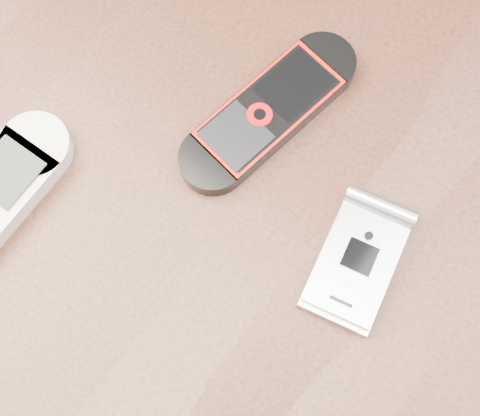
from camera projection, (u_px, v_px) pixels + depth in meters
ground at (238, 341)px, 1.17m from camera, size 4.00×4.00×0.00m
table at (235, 248)px, 0.55m from camera, size 1.20×0.80×0.75m
nokia_black_red at (269, 111)px, 0.47m from camera, size 0.08×0.16×0.02m
motorola_razr at (357, 263)px, 0.43m from camera, size 0.07×0.10×0.01m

